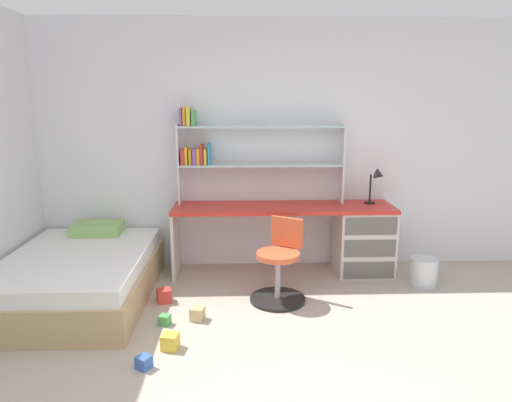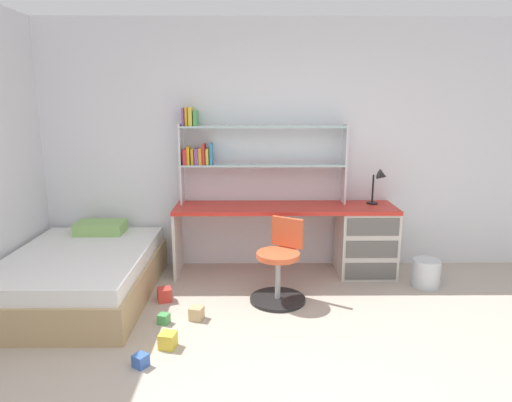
% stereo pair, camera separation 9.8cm
% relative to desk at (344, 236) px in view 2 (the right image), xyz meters
% --- Properties ---
extents(room_shell, '(6.08, 6.29, 2.69)m').
position_rel_desk_xyz_m(room_shell, '(-2.04, -1.03, 0.92)').
color(room_shell, silver).
rests_on(room_shell, ground_plane).
extents(desk, '(2.33, 0.55, 0.75)m').
position_rel_desk_xyz_m(desk, '(0.00, 0.00, 0.00)').
color(desk, red).
rests_on(desk, ground_plane).
extents(bookshelf_hutch, '(1.76, 0.22, 1.02)m').
position_rel_desk_xyz_m(bookshelf_hutch, '(-1.11, 0.16, 0.91)').
color(bookshelf_hutch, silver).
rests_on(bookshelf_hutch, desk).
extents(desk_lamp, '(0.20, 0.17, 0.38)m').
position_rel_desk_xyz_m(desk_lamp, '(0.37, 0.07, 0.58)').
color(desk_lamp, black).
rests_on(desk_lamp, desk).
extents(swivel_chair, '(0.52, 0.52, 0.76)m').
position_rel_desk_xyz_m(swivel_chair, '(-0.73, -0.68, -0.12)').
color(swivel_chair, black).
rests_on(swivel_chair, ground_plane).
extents(bed_platform, '(1.29, 1.80, 0.57)m').
position_rel_desk_xyz_m(bed_platform, '(-2.61, -0.61, -0.20)').
color(bed_platform, tan).
rests_on(bed_platform, ground_plane).
extents(waste_bin, '(0.28, 0.28, 0.28)m').
position_rel_desk_xyz_m(waste_bin, '(0.76, -0.37, -0.28)').
color(waste_bin, silver).
rests_on(waste_bin, ground_plane).
extents(toy_block_red_0, '(0.16, 0.16, 0.12)m').
position_rel_desk_xyz_m(toy_block_red_0, '(-1.81, -0.70, -0.36)').
color(toy_block_red_0, red).
rests_on(toy_block_red_0, ground_plane).
extents(toy_block_natural_1, '(0.13, 0.13, 0.11)m').
position_rel_desk_xyz_m(toy_block_natural_1, '(-1.46, -1.07, -0.37)').
color(toy_block_natural_1, tan).
rests_on(toy_block_natural_1, ground_plane).
extents(toy_block_blue_2, '(0.13, 0.13, 0.09)m').
position_rel_desk_xyz_m(toy_block_blue_2, '(-1.77, -1.78, -0.38)').
color(toy_block_blue_2, '#3860B7').
rests_on(toy_block_blue_2, ground_plane).
extents(toy_block_yellow_3, '(0.14, 0.14, 0.12)m').
position_rel_desk_xyz_m(toy_block_yellow_3, '(-1.63, -1.53, -0.36)').
color(toy_block_yellow_3, gold).
rests_on(toy_block_yellow_3, ground_plane).
extents(toy_block_green_4, '(0.11, 0.11, 0.08)m').
position_rel_desk_xyz_m(toy_block_green_4, '(-1.73, -1.14, -0.38)').
color(toy_block_green_4, '#479E51').
rests_on(toy_block_green_4, ground_plane).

